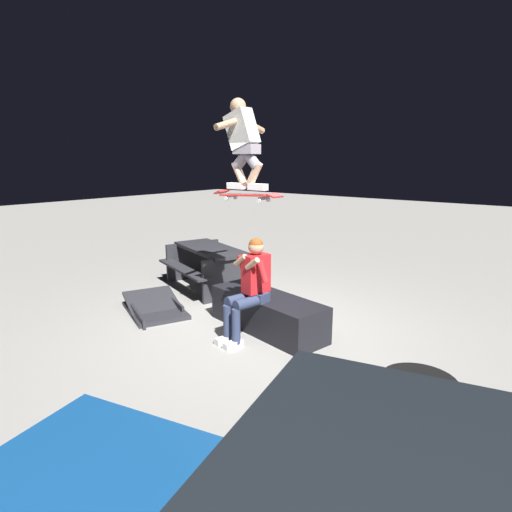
# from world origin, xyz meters

# --- Properties ---
(ground_plane) EXTENTS (40.00, 40.00, 0.00)m
(ground_plane) POSITION_xyz_m (0.00, 0.00, 0.00)
(ground_plane) COLOR gray
(ledge_box_main) EXTENTS (1.87, 0.94, 0.49)m
(ledge_box_main) POSITION_xyz_m (-0.10, -0.01, 0.25)
(ledge_box_main) COLOR black
(ledge_box_main) RESTS_ON ground
(person_sitting_on_ledge) EXTENTS (0.60, 0.78, 1.33)m
(person_sitting_on_ledge) POSITION_xyz_m (-0.09, 0.35, 0.74)
(person_sitting_on_ledge) COLOR #2D3856
(person_sitting_on_ledge) RESTS_ON ground
(skateboard) EXTENTS (1.02, 0.22, 0.13)m
(skateboard) POSITION_xyz_m (0.08, 0.19, 1.85)
(skateboard) COLOR #B72D2D
(skater_airborne) EXTENTS (0.62, 0.89, 1.12)m
(skater_airborne) POSITION_xyz_m (0.14, 0.19, 2.54)
(skater_airborne) COLOR white
(kicker_ramp) EXTENTS (1.34, 1.14, 0.31)m
(kicker_ramp) POSITION_xyz_m (1.66, 0.52, 0.05)
(kicker_ramp) COLOR #28282D
(kicker_ramp) RESTS_ON ground
(picnic_table_back) EXTENTS (2.03, 1.81, 0.75)m
(picnic_table_back) POSITION_xyz_m (1.91, -0.96, 0.50)
(picnic_table_back) COLOR #28282D
(picnic_table_back) RESTS_ON ground
(trash_bin) EXTENTS (0.51, 0.51, 0.83)m
(trash_bin) POSITION_xyz_m (-2.65, 1.61, 0.42)
(trash_bin) COLOR #47474C
(trash_bin) RESTS_ON ground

